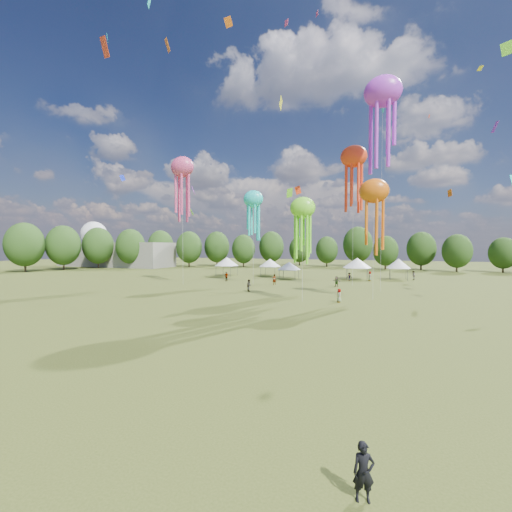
% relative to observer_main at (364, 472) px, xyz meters
% --- Properties ---
extents(ground, '(300.00, 300.00, 0.00)m').
position_rel_observer_main_xyz_m(ground, '(-9.44, 3.35, -0.80)').
color(ground, '#384416').
rests_on(ground, ground).
extents(observer_main, '(0.67, 0.53, 1.60)m').
position_rel_observer_main_xyz_m(observer_main, '(0.00, 0.00, 0.00)').
color(observer_main, black).
rests_on(observer_main, ground).
extents(spectator_near, '(1.11, 1.11, 1.82)m').
position_rel_observer_main_xyz_m(spectator_near, '(-17.47, 35.96, 0.11)').
color(spectator_near, gray).
rests_on(spectator_near, ground).
extents(spectators_far, '(35.75, 32.15, 1.93)m').
position_rel_observer_main_xyz_m(spectators_far, '(-5.68, 50.74, 0.09)').
color(spectators_far, gray).
rests_on(spectators_far, ground).
extents(festival_tents, '(41.65, 10.65, 4.44)m').
position_rel_observer_main_xyz_m(festival_tents, '(-13.50, 59.37, 2.40)').
color(festival_tents, '#47474C').
rests_on(festival_tents, ground).
extents(show_kites, '(37.96, 20.71, 32.33)m').
position_rel_observer_main_xyz_m(show_kites, '(-8.34, 41.83, 19.32)').
color(show_kites, '#19D8D2').
rests_on(show_kites, ground).
extents(small_kites, '(69.59, 65.68, 45.00)m').
position_rel_observer_main_xyz_m(small_kites, '(-10.11, 48.86, 27.71)').
color(small_kites, '#19D8D2').
rests_on(small_kites, ground).
extents(treeline, '(201.57, 95.24, 13.43)m').
position_rel_observer_main_xyz_m(treeline, '(-13.30, 65.87, 5.74)').
color(treeline, '#38281C').
rests_on(treeline, ground).
extents(hangar, '(40.00, 12.00, 8.00)m').
position_rel_observer_main_xyz_m(hangar, '(-81.44, 75.35, 3.20)').
color(hangar, gray).
rests_on(hangar, ground).
extents(radome, '(9.00, 9.00, 16.00)m').
position_rel_observer_main_xyz_m(radome, '(-97.44, 81.35, 9.18)').
color(radome, white).
rests_on(radome, ground).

